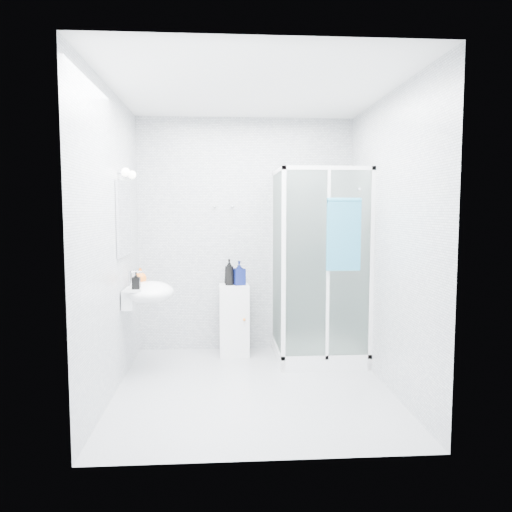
{
  "coord_description": "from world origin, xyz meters",
  "views": [
    {
      "loc": [
        -0.27,
        -4.31,
        1.58
      ],
      "look_at": [
        0.05,
        0.35,
        1.15
      ],
      "focal_mm": 35.0,
      "sensor_mm": 36.0,
      "label": 1
    }
  ],
  "objects": [
    {
      "name": "soap_dispenser_orange",
      "position": [
        -1.07,
        0.59,
        0.94
      ],
      "size": [
        0.14,
        0.14,
        0.15
      ],
      "primitive_type": "imported",
      "rotation": [
        0.0,
        0.0,
        -0.19
      ],
      "color": "orange",
      "rests_on": "wall_basin"
    },
    {
      "name": "mirror",
      "position": [
        -1.19,
        0.45,
        1.5
      ],
      "size": [
        0.02,
        0.6,
        0.7
      ],
      "primitive_type": "cube",
      "color": "white",
      "rests_on": "room"
    },
    {
      "name": "hand_towel",
      "position": [
        0.89,
        0.36,
        1.37
      ],
      "size": [
        0.33,
        0.05,
        0.69
      ],
      "color": "teal",
      "rests_on": "shower_enclosure"
    },
    {
      "name": "vanity_lights",
      "position": [
        -1.14,
        0.45,
        1.92
      ],
      "size": [
        0.1,
        0.4,
        0.08
      ],
      "color": "silver",
      "rests_on": "room"
    },
    {
      "name": "shower_enclosure",
      "position": [
        0.67,
        0.77,
        0.45
      ],
      "size": [
        0.9,
        0.95,
        2.0
      ],
      "color": "white",
      "rests_on": "ground"
    },
    {
      "name": "wall_basin",
      "position": [
        -0.99,
        0.45,
        0.8
      ],
      "size": [
        0.46,
        0.56,
        0.35
      ],
      "color": "white",
      "rests_on": "ground"
    },
    {
      "name": "shampoo_bottle_b",
      "position": [
        -0.09,
        1.06,
        0.9
      ],
      "size": [
        0.15,
        0.15,
        0.26
      ],
      "primitive_type": "imported",
      "rotation": [
        0.0,
        0.0,
        0.28
      ],
      "color": "#0D164F",
      "rests_on": "storage_cabinet"
    },
    {
      "name": "wall_hooks",
      "position": [
        -0.25,
        1.26,
        1.62
      ],
      "size": [
        0.23,
        0.06,
        0.03
      ],
      "color": "silver",
      "rests_on": "room"
    },
    {
      "name": "room",
      "position": [
        0.0,
        0.0,
        1.3
      ],
      "size": [
        2.4,
        2.6,
        2.6
      ],
      "color": "silver",
      "rests_on": "ground"
    },
    {
      "name": "storage_cabinet",
      "position": [
        -0.14,
        1.05,
        0.39
      ],
      "size": [
        0.32,
        0.35,
        0.77
      ],
      "rotation": [
        0.0,
        0.0,
        0.01
      ],
      "color": "white",
      "rests_on": "ground"
    },
    {
      "name": "shampoo_bottle_a",
      "position": [
        -0.19,
        1.06,
        0.91
      ],
      "size": [
        0.12,
        0.12,
        0.28
      ],
      "primitive_type": "imported",
      "rotation": [
        0.0,
        0.0,
        -0.1
      ],
      "color": "black",
      "rests_on": "storage_cabinet"
    },
    {
      "name": "soap_dispenser_black",
      "position": [
        -1.05,
        0.26,
        0.94
      ],
      "size": [
        0.07,
        0.07,
        0.16
      ],
      "primitive_type": "imported",
      "rotation": [
        0.0,
        0.0,
        0.0
      ],
      "color": "black",
      "rests_on": "wall_basin"
    }
  ]
}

